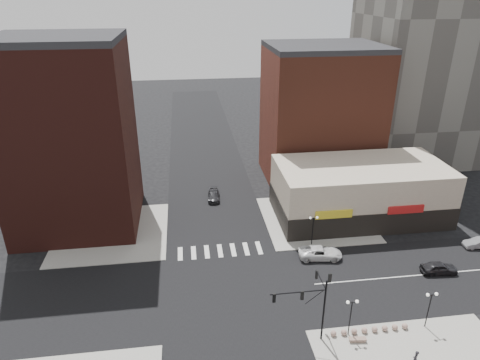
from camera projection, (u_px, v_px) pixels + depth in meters
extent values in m
plane|color=black|center=(228.00, 292.00, 47.73)|extent=(240.00, 240.00, 0.00)
cube|color=black|center=(228.00, 292.00, 47.73)|extent=(200.00, 14.00, 0.02)
cube|color=black|center=(228.00, 292.00, 47.73)|extent=(14.00, 200.00, 0.02)
cube|color=gray|center=(112.00, 233.00, 59.03)|extent=(15.00, 15.00, 0.12)
cube|color=gray|center=(315.00, 219.00, 62.53)|extent=(15.00, 15.00, 0.12)
cube|color=#3D1813|center=(70.00, 139.00, 56.92)|extent=(16.00, 15.00, 25.00)
cube|color=#3D1813|center=(17.00, 149.00, 72.02)|extent=(20.00, 18.00, 12.00)
cube|color=brown|center=(320.00, 117.00, 72.06)|extent=(18.00, 15.00, 22.00)
cube|color=#C1B299|center=(360.00, 191.00, 62.13)|extent=(24.00, 12.00, 8.00)
cube|color=black|center=(358.00, 205.00, 63.09)|extent=(24.20, 12.20, 3.40)
cylinder|color=black|center=(324.00, 311.00, 39.88)|extent=(0.18, 0.18, 7.00)
cylinder|color=black|center=(298.00, 292.00, 38.52)|extent=(5.20, 0.11, 0.11)
cylinder|color=black|center=(315.00, 297.00, 39.01)|extent=(1.72, 0.06, 1.46)
cylinder|color=black|center=(321.00, 279.00, 40.19)|extent=(0.11, 3.00, 0.11)
cube|color=black|center=(274.00, 298.00, 38.42)|extent=(0.28, 0.18, 0.95)
sphere|color=red|center=(274.00, 295.00, 38.30)|extent=(0.16, 0.16, 0.16)
cube|color=black|center=(302.00, 295.00, 38.74)|extent=(0.28, 0.18, 0.95)
sphere|color=red|center=(302.00, 293.00, 38.61)|extent=(0.16, 0.16, 0.16)
cube|color=black|center=(317.00, 275.00, 41.53)|extent=(0.18, 0.28, 0.95)
sphere|color=red|center=(317.00, 272.00, 41.40)|extent=(0.16, 0.16, 0.16)
cube|color=black|center=(330.00, 278.00, 38.33)|extent=(0.28, 0.18, 0.95)
sphere|color=red|center=(330.00, 275.00, 38.20)|extent=(0.16, 0.16, 0.16)
cylinder|color=black|center=(350.00, 318.00, 40.97)|extent=(0.11, 0.11, 4.00)
cylinder|color=black|center=(352.00, 303.00, 40.18)|extent=(0.90, 0.06, 0.06)
sphere|color=white|center=(348.00, 302.00, 40.08)|extent=(0.32, 0.32, 0.32)
sphere|color=white|center=(357.00, 301.00, 40.19)|extent=(0.32, 0.32, 0.32)
cylinder|color=black|center=(428.00, 311.00, 41.93)|extent=(0.11, 0.11, 4.00)
cylinder|color=black|center=(432.00, 295.00, 41.15)|extent=(0.90, 0.06, 0.06)
sphere|color=white|center=(428.00, 295.00, 41.05)|extent=(0.32, 0.32, 0.32)
sphere|color=white|center=(436.00, 294.00, 41.16)|extent=(0.32, 0.32, 0.32)
cylinder|color=black|center=(313.00, 231.00, 55.51)|extent=(0.11, 0.11, 4.00)
cylinder|color=black|center=(314.00, 218.00, 54.72)|extent=(0.90, 0.06, 0.06)
sphere|color=white|center=(310.00, 218.00, 54.63)|extent=(0.32, 0.32, 0.32)
sphere|color=white|center=(317.00, 217.00, 54.74)|extent=(0.32, 0.32, 0.32)
sphere|color=gray|center=(333.00, 333.00, 41.50)|extent=(0.58, 0.58, 0.58)
sphere|color=gray|center=(344.00, 332.00, 41.62)|extent=(0.58, 0.58, 0.58)
sphere|color=gray|center=(354.00, 331.00, 41.75)|extent=(0.58, 0.58, 0.58)
sphere|color=gray|center=(364.00, 330.00, 41.88)|extent=(0.58, 0.58, 0.58)
sphere|color=gray|center=(375.00, 329.00, 42.00)|extent=(0.58, 0.58, 0.58)
sphere|color=gray|center=(385.00, 328.00, 42.13)|extent=(0.58, 0.58, 0.58)
sphere|color=gray|center=(395.00, 327.00, 42.26)|extent=(0.58, 0.58, 0.58)
sphere|color=gray|center=(405.00, 326.00, 42.39)|extent=(0.58, 0.58, 0.58)
imported|color=silver|center=(320.00, 253.00, 53.44)|extent=(5.65, 3.13, 1.50)
imported|color=black|center=(439.00, 268.00, 50.61)|extent=(4.36, 2.05, 1.44)
imported|color=gray|center=(479.00, 243.00, 55.63)|extent=(3.92, 1.55, 1.27)
imported|color=black|center=(214.00, 196.00, 68.15)|extent=(2.10, 4.59, 1.30)
imported|color=black|center=(415.00, 359.00, 37.96)|extent=(0.75, 0.70, 1.73)
cube|color=#8B6E60|center=(357.00, 340.00, 40.91)|extent=(1.50, 0.56, 0.27)
cube|color=#8B6E60|center=(358.00, 339.00, 40.83)|extent=(1.69, 0.67, 0.11)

